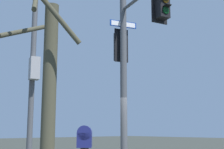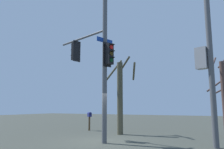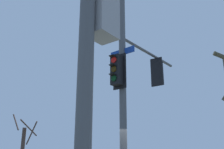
% 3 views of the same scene
% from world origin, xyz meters
% --- Properties ---
extents(main_signal_pole_assembly, '(4.54, 4.10, 9.80)m').
position_xyz_m(main_signal_pole_assembly, '(-0.10, -0.37, 5.23)').
color(main_signal_pole_assembly, '#4C4F54').
rests_on(main_signal_pole_assembly, ground).
extents(secondary_pole_assembly, '(0.83, 0.56, 8.49)m').
position_xyz_m(secondary_pole_assembly, '(5.31, 0.77, 4.21)').
color(secondary_pole_assembly, '#4C4F54').
rests_on(secondary_pole_assembly, ground).
extents(mailbox, '(0.49, 0.47, 1.41)m').
position_xyz_m(mailbox, '(-3.65, 4.40, 1.11)').
color(mailbox, '#4C3823').
rests_on(mailbox, ground).
extents(bare_tree_corner, '(2.38, 1.87, 5.31)m').
position_xyz_m(bare_tree_corner, '(-0.44, 3.29, 2.68)').
color(bare_tree_corner, '#454332').
rests_on(bare_tree_corner, ground).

